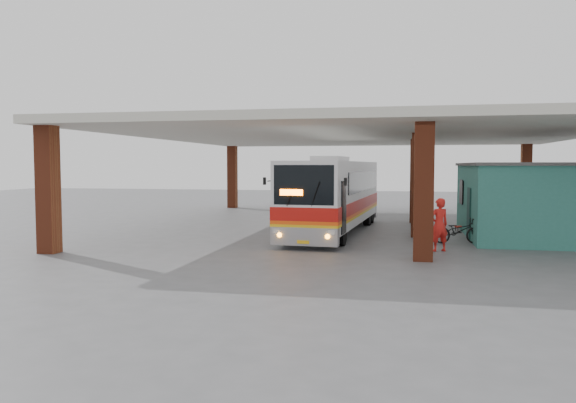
# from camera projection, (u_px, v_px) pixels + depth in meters

# --- Properties ---
(ground) EXTENTS (90.00, 90.00, 0.00)m
(ground) POSITION_uv_depth(u_px,v_px,m) (339.00, 245.00, 21.24)
(ground) COLOR #515154
(ground) RESTS_ON ground
(brick_columns) EXTENTS (20.10, 21.60, 4.35)m
(brick_columns) POSITION_uv_depth(u_px,v_px,m) (383.00, 183.00, 25.70)
(brick_columns) COLOR maroon
(brick_columns) RESTS_ON ground
(canopy_roof) EXTENTS (21.00, 23.00, 0.30)m
(canopy_roof) POSITION_uv_depth(u_px,v_px,m) (365.00, 134.00, 27.20)
(canopy_roof) COLOR beige
(canopy_roof) RESTS_ON brick_columns
(shop_building) EXTENTS (5.20, 8.20, 3.11)m
(shop_building) POSITION_uv_depth(u_px,v_px,m) (528.00, 200.00, 23.54)
(shop_building) COLOR #317B6D
(shop_building) RESTS_ON ground
(coach_bus) EXTENTS (3.21, 11.74, 3.38)m
(coach_bus) POSITION_uv_depth(u_px,v_px,m) (334.00, 195.00, 24.96)
(coach_bus) COLOR silver
(coach_bus) RESTS_ON ground
(motorcycle) EXTENTS (1.95, 0.93, 0.99)m
(motorcycle) POSITION_uv_depth(u_px,v_px,m) (458.00, 231.00, 21.51)
(motorcycle) COLOR black
(motorcycle) RESTS_ON ground
(pedestrian) EXTENTS (0.81, 0.70, 1.86)m
(pedestrian) POSITION_uv_depth(u_px,v_px,m) (439.00, 225.00, 19.55)
(pedestrian) COLOR red
(pedestrian) RESTS_ON ground
(red_chair) EXTENTS (0.47, 0.47, 0.72)m
(red_chair) POSITION_uv_depth(u_px,v_px,m) (462.00, 224.00, 25.61)
(red_chair) COLOR red
(red_chair) RESTS_ON ground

